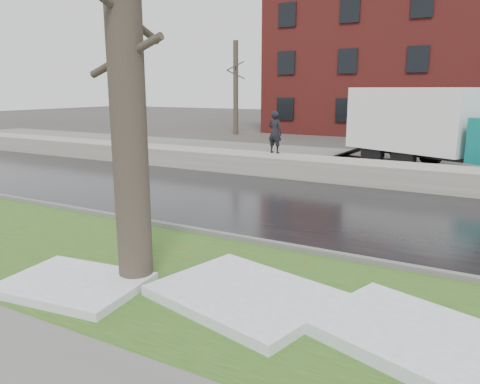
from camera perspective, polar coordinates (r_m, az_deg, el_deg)
The scene contains 16 objects.
ground at distance 9.41m, azimuth -3.66°, elevation -7.66°, with size 120.00×120.00×0.00m, color #47423D.
verge at distance 8.46m, azimuth -8.33°, elevation -10.02°, with size 60.00×4.50×0.04m, color #284D19.
road at distance 13.24m, azimuth 6.97°, elevation -1.69°, with size 60.00×7.00×0.03m, color black.
parking_lot at distance 21.21m, azimuth 15.79°, elevation 3.29°, with size 60.00×9.00×0.03m, color slate.
curb at distance 10.19m, azimuth -0.60°, elevation -5.62°, with size 60.00×0.15×0.14m, color slate.
snowbank at distance 17.05m, azimuth 12.41°, elevation 2.54°, with size 60.00×1.60×0.75m, color #A7A399.
brick_building at distance 37.55m, azimuth 25.74°, elevation 14.01°, with size 26.00×12.00×10.00m, color maroon.
bg_tree_left at distance 33.87m, azimuth -0.52°, elevation 12.67°, with size 1.40×1.62×6.50m.
bg_tree_center at distance 35.11m, azimuth 11.59°, elevation 12.42°, with size 1.40×1.62×6.50m.
fire_hydrant at distance 8.27m, azimuth -12.29°, elevation -7.12°, with size 0.43×0.41×0.87m.
tree at distance 7.68m, azimuth -13.78°, elevation 15.20°, with size 1.49×1.78×7.17m.
box_truck at distance 20.35m, azimuth 22.90°, elevation 7.31°, with size 9.65×5.48×3.29m.
worker at distance 18.47m, azimuth 4.28°, elevation 7.30°, with size 0.60×0.39×1.64m, color black.
snow_patch_near at distance 7.42m, azimuth 0.58°, elevation -12.38°, with size 2.60×2.00×0.16m, color white.
snow_patch_far at distance 8.26m, azimuth -19.56°, elevation -10.55°, with size 2.20×1.60×0.14m, color white.
snow_patch_side at distance 6.62m, azimuth 22.24°, elevation -16.57°, with size 2.80×1.80×0.18m, color white.
Camera 1 is at (4.83, -7.40, 3.24)m, focal length 35.00 mm.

